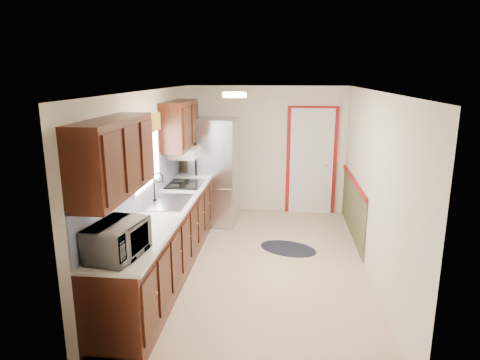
# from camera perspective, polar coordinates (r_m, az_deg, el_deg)

# --- Properties ---
(room_shell) EXTENTS (3.20, 5.20, 2.52)m
(room_shell) POSITION_cam_1_polar(r_m,az_deg,el_deg) (5.73, 2.50, -0.30)
(room_shell) COLOR beige
(room_shell) RESTS_ON ground
(kitchen_run) EXTENTS (0.63, 4.00, 2.20)m
(kitchen_run) POSITION_cam_1_polar(r_m,az_deg,el_deg) (5.77, -10.10, -4.46)
(kitchen_run) COLOR #33130B
(kitchen_run) RESTS_ON ground
(back_wall_trim) EXTENTS (1.12, 2.30, 2.08)m
(back_wall_trim) POSITION_cam_1_polar(r_m,az_deg,el_deg) (7.97, 10.58, 1.26)
(back_wall_trim) COLOR maroon
(back_wall_trim) RESTS_ON ground
(ceiling_fixture) EXTENTS (0.30, 0.30, 0.06)m
(ceiling_fixture) POSITION_cam_1_polar(r_m,az_deg,el_deg) (5.39, -0.75, 11.29)
(ceiling_fixture) COLOR #FFD88C
(ceiling_fixture) RESTS_ON room_shell
(microwave) EXTENTS (0.42, 0.64, 0.41)m
(microwave) POSITION_cam_1_polar(r_m,az_deg,el_deg) (4.17, -16.04, -7.23)
(microwave) COLOR white
(microwave) RESTS_ON kitchen_run
(refrigerator) EXTENTS (0.82, 0.80, 1.87)m
(refrigerator) POSITION_cam_1_polar(r_m,az_deg,el_deg) (7.58, -3.37, 1.17)
(refrigerator) COLOR #B7B7BC
(refrigerator) RESTS_ON ground
(rug) EXTENTS (1.04, 0.87, 0.01)m
(rug) POSITION_cam_1_polar(r_m,az_deg,el_deg) (6.68, 6.42, -9.07)
(rug) COLOR black
(rug) RESTS_ON ground
(cooktop) EXTENTS (0.51, 0.62, 0.02)m
(cooktop) POSITION_cam_1_polar(r_m,az_deg,el_deg) (6.68, -7.37, -0.54)
(cooktop) COLOR black
(cooktop) RESTS_ON kitchen_run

